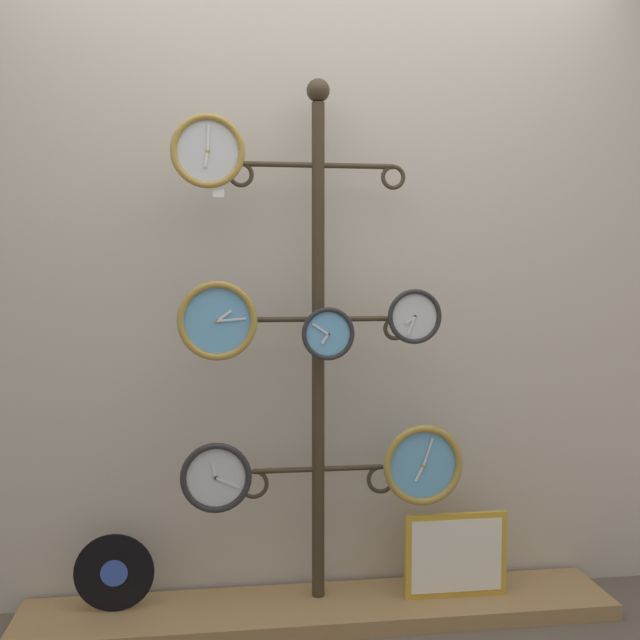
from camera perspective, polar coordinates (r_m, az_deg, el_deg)
The scene contains 12 objects.
shop_wall at distance 2.93m, azimuth -0.57°, elevation 5.88°, with size 4.40×0.04×2.80m.
low_shelf at distance 2.99m, azimuth 0.03°, elevation -21.23°, with size 2.20×0.36×0.06m.
display_stand at distance 2.83m, azimuth -0.14°, elevation -8.22°, with size 0.68×0.42×1.99m.
clock_top_left at distance 2.67m, azimuth -8.55°, elevation 12.60°, with size 0.26×0.04×0.26m.
clock_middle_left at distance 2.63m, azimuth -7.83°, elevation -0.06°, with size 0.28×0.04×0.28m.
clock_middle_center at distance 2.67m, azimuth 0.61°, elevation -1.05°, with size 0.19×0.04×0.19m.
clock_middle_right at distance 2.73m, azimuth 7.19°, elevation 0.27°, with size 0.20×0.04×0.20m.
clock_bottom_left at distance 2.75m, azimuth -7.92°, elevation -11.79°, with size 0.26×0.04×0.26m.
clock_bottom_right at distance 2.85m, azimuth 7.85°, elevation -10.88°, with size 0.30×0.04×0.30m.
vinyl_record at distance 2.94m, azimuth -15.41°, elevation -18.08°, with size 0.29×0.01×0.29m.
picture_frame at distance 3.00m, azimuth 10.33°, elevation -17.20°, with size 0.39×0.02×0.32m.
price_tag_upper at distance 2.65m, azimuth -7.75°, elevation 9.56°, with size 0.04×0.00×0.03m.
Camera 1 is at (-0.37, -2.33, 1.29)m, focal length 42.00 mm.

